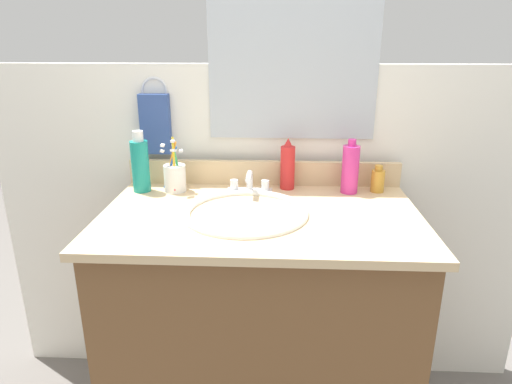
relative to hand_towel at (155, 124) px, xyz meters
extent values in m
cube|color=brown|center=(0.40, -0.32, -0.67)|extent=(0.97, 0.56, 0.84)
cube|color=#D1B284|center=(0.40, -0.32, -0.23)|extent=(1.01, 0.61, 0.03)
cube|color=#D1B284|center=(0.40, -0.02, -0.18)|extent=(1.01, 0.02, 0.09)
cube|color=white|center=(0.40, 0.04, -0.43)|extent=(2.11, 0.04, 1.30)
cube|color=#B2BCC6|center=(0.50, 0.02, 0.23)|extent=(0.60, 0.01, 0.56)
torus|color=silver|center=(0.00, 0.02, 0.12)|extent=(0.10, 0.01, 0.10)
cube|color=#334C8C|center=(0.00, 0.00, 0.00)|extent=(0.11, 0.04, 0.22)
torus|color=white|center=(0.36, -0.33, -0.22)|extent=(0.39, 0.39, 0.02)
ellipsoid|color=white|center=(0.36, -0.33, -0.26)|extent=(0.34, 0.34, 0.11)
cylinder|color=#B2B5BA|center=(0.36, -0.33, -0.30)|extent=(0.04, 0.04, 0.01)
cube|color=silver|center=(0.36, -0.13, -0.21)|extent=(0.16, 0.05, 0.01)
cylinder|color=silver|center=(0.36, -0.13, -0.18)|extent=(0.02, 0.02, 0.06)
cylinder|color=silver|center=(0.36, -0.16, -0.15)|extent=(0.02, 0.09, 0.02)
cylinder|color=silver|center=(0.30, -0.13, -0.19)|extent=(0.03, 0.03, 0.04)
cylinder|color=silver|center=(0.41, -0.13, -0.19)|extent=(0.03, 0.03, 0.04)
cylinder|color=#D8338C|center=(0.71, -0.10, -0.14)|extent=(0.06, 0.06, 0.17)
cylinder|color=#D8338C|center=(0.71, -0.10, -0.04)|extent=(0.03, 0.03, 0.02)
cylinder|color=gold|center=(0.81, -0.09, -0.18)|extent=(0.05, 0.05, 0.08)
cylinder|color=gold|center=(0.81, -0.09, -0.13)|extent=(0.03, 0.03, 0.02)
cylinder|color=red|center=(0.49, -0.07, -0.14)|extent=(0.05, 0.05, 0.16)
cone|color=red|center=(0.49, -0.07, -0.05)|extent=(0.03, 0.03, 0.03)
cylinder|color=teal|center=(-0.03, -0.12, -0.13)|extent=(0.06, 0.06, 0.18)
cylinder|color=white|center=(-0.03, -0.12, -0.02)|extent=(0.04, 0.04, 0.04)
cylinder|color=white|center=(0.09, -0.12, -0.17)|extent=(0.08, 0.08, 0.10)
cylinder|color=orange|center=(0.08, -0.12, -0.12)|extent=(0.05, 0.01, 0.17)
cube|color=white|center=(0.05, -0.12, -0.05)|extent=(0.01, 0.02, 0.01)
cylinder|color=white|center=(0.09, -0.13, -0.13)|extent=(0.02, 0.04, 0.16)
cube|color=white|center=(0.10, -0.15, -0.06)|extent=(0.01, 0.02, 0.01)
cylinder|color=blue|center=(0.08, -0.12, -0.13)|extent=(0.05, 0.02, 0.15)
cube|color=white|center=(0.05, -0.13, -0.07)|extent=(0.01, 0.02, 0.01)
cylinder|color=#D8333F|center=(0.09, -0.13, -0.13)|extent=(0.02, 0.05, 0.16)
cube|color=white|center=(0.09, -0.15, -0.06)|extent=(0.01, 0.02, 0.01)
cylinder|color=yellow|center=(0.09, -0.13, -0.12)|extent=(0.01, 0.03, 0.19)
cube|color=white|center=(0.09, -0.14, -0.03)|extent=(0.01, 0.02, 0.01)
cylinder|color=green|center=(0.10, -0.12, -0.13)|extent=(0.04, 0.01, 0.15)
cube|color=white|center=(0.12, -0.12, -0.07)|extent=(0.01, 0.02, 0.01)
camera|label=1|loc=(0.46, -1.63, 0.30)|focal=31.58mm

